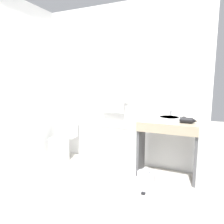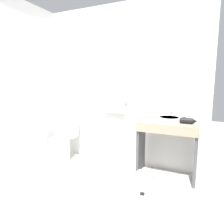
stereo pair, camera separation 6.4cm
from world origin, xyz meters
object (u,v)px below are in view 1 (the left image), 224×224
Objects in this scene: towel_radiator at (113,115)px; cup_near_wall at (151,115)px; toilet at (62,142)px; cup_near_edge at (156,116)px; trash_bin at (146,180)px; hair_dryer at (187,120)px; sink_basin at (169,119)px.

towel_radiator reaches higher than cup_near_wall.
toilet is 1.69m from cup_near_wall.
cup_near_edge reaches higher than cup_near_wall.
toilet is at bearing 166.16° from trash_bin.
trash_bin is at bearing -132.84° from hair_dryer.
hair_dryer is (0.46, -0.09, -0.01)m from cup_near_edge.
towel_radiator is 1.24m from hair_dryer.
towel_radiator is at bearing 137.45° from trash_bin.
cup_near_wall is at bearing 143.99° from cup_near_edge.
towel_radiator is at bearing 169.66° from hair_dryer.
towel_radiator is 10.85× the size of cup_near_edge.
cup_near_wall is at bearing 8.04° from toilet.
trash_bin is (0.01, -0.57, -0.77)m from cup_near_edge.
toilet is at bearing -174.63° from cup_near_edge.
toilet is at bearing -178.11° from hair_dryer.
sink_basin is at bearing -24.47° from cup_near_wall.
sink_basin is at bearing -18.74° from cup_near_edge.
cup_near_wall is 0.97× the size of cup_near_edge.
toilet is 3.37× the size of hair_dryer.
cup_near_wall is at bearing 155.53° from sink_basin.
toilet is at bearing -162.17° from towel_radiator.
towel_radiator is 0.67m from cup_near_wall.
trash_bin is at bearing -88.86° from cup_near_edge.
towel_radiator is at bearing 167.91° from sink_basin.
cup_near_wall is (1.57, 0.22, 0.58)m from toilet.
towel_radiator is at bearing 174.03° from cup_near_wall.
cup_near_edge is at bearing -36.01° from cup_near_wall.
hair_dryer is 1.00m from trash_bin.
cup_near_edge is at bearing 91.14° from trash_bin.
cup_near_edge is at bearing 5.37° from toilet.
sink_basin is at bearing 2.58° from toilet.
trash_bin is at bearing -42.55° from towel_radiator.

